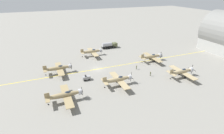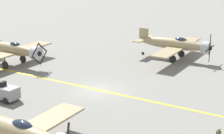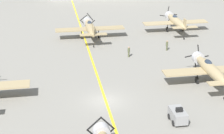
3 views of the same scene
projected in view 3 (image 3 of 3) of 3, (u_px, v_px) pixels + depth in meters
The scene contains 8 objects.
ground_plane at pixel (106, 101), 43.89m from camera, with size 400.00×400.00×0.00m, color gray.
taxiway_stripe at pixel (106, 101), 43.89m from camera, with size 0.30×160.00×0.01m, color yellow.
airplane_far_center at pixel (90, 28), 64.72m from camera, with size 12.00×9.98×3.65m.
airplane_mid_right at pixel (210, 69), 47.52m from camera, with size 12.00×9.98×3.78m.
airplane_far_right at pixel (176, 21), 68.52m from camera, with size 12.00×9.98×3.79m.
tow_tractor at pixel (178, 115), 39.18m from camera, with size 1.57×2.60×1.79m.
ground_crew_walking at pixel (129, 51), 56.88m from camera, with size 0.36×0.36×1.66m.
ground_crew_inspecting at pixel (167, 45), 59.59m from camera, with size 0.36×0.36×1.66m.
Camera 3 is at (-5.89, -38.62, 20.40)m, focal length 60.00 mm.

